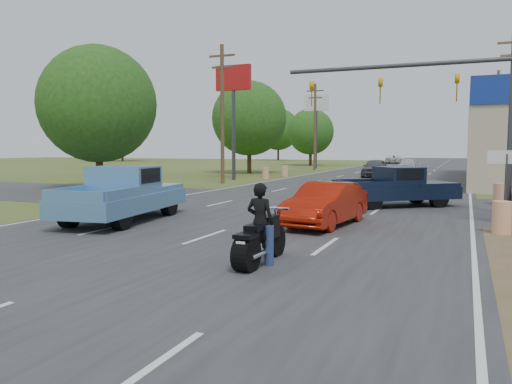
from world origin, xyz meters
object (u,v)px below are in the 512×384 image
at_px(motorcycle, 259,242).
at_px(distant_car_silver, 408,165).
at_px(rider, 260,226).
at_px(navy_pickup, 399,187).
at_px(red_convertible, 326,205).
at_px(distant_car_grey, 375,168).
at_px(blue_pickup, 125,193).
at_px(distant_car_white, 394,159).

xyz_separation_m(motorcycle, distant_car_silver, (-2.15, 50.57, 0.10)).
relative_size(rider, navy_pickup, 0.32).
distance_m(red_convertible, rider, 6.04).
relative_size(navy_pickup, distant_car_grey, 1.15).
distance_m(blue_pickup, navy_pickup, 11.84).
bearing_deg(red_convertible, distant_car_grey, 103.54).
bearing_deg(red_convertible, blue_pickup, -159.27).
bearing_deg(navy_pickup, distant_car_white, 149.43).
relative_size(motorcycle, navy_pickup, 0.44).
bearing_deg(distant_car_grey, rider, -85.29).
height_order(rider, distant_car_silver, rider).
bearing_deg(distant_car_white, distant_car_silver, 101.26).
bearing_deg(distant_car_grey, navy_pickup, -78.63).
height_order(red_convertible, distant_car_silver, red_convertible).
bearing_deg(rider, distant_car_white, -82.01).
bearing_deg(distant_car_white, rider, 95.39).
bearing_deg(distant_car_silver, motorcycle, -90.00).
height_order(rider, distant_car_grey, rider).
height_order(motorcycle, distant_car_grey, distant_car_grey).
distance_m(navy_pickup, distant_car_grey, 22.55).
height_order(distant_car_grey, distant_car_white, distant_car_grey).
bearing_deg(navy_pickup, distant_car_grey, 153.91).
distance_m(navy_pickup, distant_car_white, 61.75).
relative_size(blue_pickup, distant_car_grey, 1.29).
distance_m(distant_car_grey, distant_car_white, 39.31).
bearing_deg(rider, distant_car_silver, -84.77).
height_order(motorcycle, distant_car_silver, distant_car_silver).
bearing_deg(distant_car_silver, blue_pickup, -98.47).
height_order(red_convertible, motorcycle, red_convertible).
bearing_deg(rider, motorcycle, 90.00).
height_order(navy_pickup, distant_car_silver, navy_pickup).
xyz_separation_m(red_convertible, blue_pickup, (-6.91, -1.66, 0.27)).
xyz_separation_m(navy_pickup, distant_car_grey, (-4.71, 22.05, -0.08)).
relative_size(blue_pickup, distant_car_white, 1.23).
height_order(navy_pickup, distant_car_grey, navy_pickup).
distance_m(red_convertible, distant_car_silver, 44.51).
distance_m(rider, distant_car_silver, 50.55).
xyz_separation_m(blue_pickup, distant_car_white, (0.32, 69.48, -0.29)).
relative_size(navy_pickup, distant_car_silver, 1.23).
xyz_separation_m(motorcycle, navy_pickup, (1.43, 12.72, 0.35)).
bearing_deg(distant_car_grey, distant_car_silver, 85.21).
bearing_deg(motorcycle, navy_pickup, 86.37).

